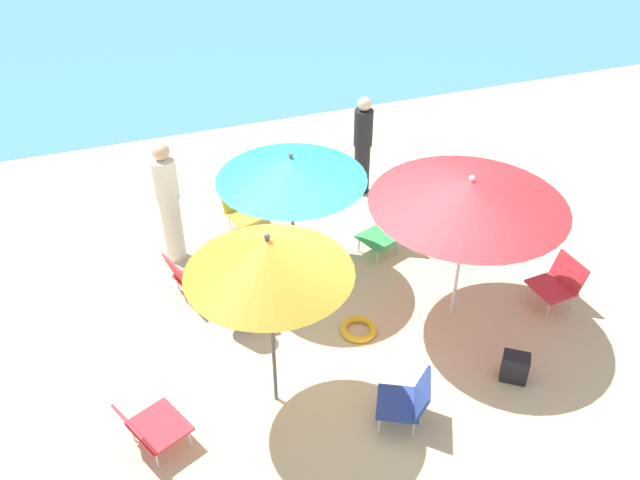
{
  "coord_description": "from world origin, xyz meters",
  "views": [
    {
      "loc": [
        -2.51,
        -5.37,
        5.58
      ],
      "look_at": [
        -0.28,
        0.97,
        0.7
      ],
      "focal_mm": 37.99,
      "sensor_mm": 36.0,
      "label": 1
    }
  ],
  "objects": [
    {
      "name": "beach_chair_b",
      "position": [
        0.82,
        1.4,
        0.34
      ],
      "size": [
        0.73,
        0.64,
        0.67
      ],
      "rotation": [
        0.0,
        0.0,
        -2.78
      ],
      "color": "#33934C",
      "rests_on": "ground_plane"
    },
    {
      "name": "beach_chair_c",
      "position": [
        -1.89,
        1.3,
        0.31
      ],
      "size": [
        0.66,
        0.65,
        0.61
      ],
      "rotation": [
        0.0,
        0.0,
        0.34
      ],
      "color": "red",
      "rests_on": "ground_plane"
    },
    {
      "name": "swim_ring",
      "position": [
        -0.14,
        -0.01,
        0.04
      ],
      "size": [
        0.43,
        0.43,
        0.08
      ],
      "primitive_type": "torus",
      "color": "yellow",
      "rests_on": "ground_plane"
    },
    {
      "name": "person_a",
      "position": [
        -1.92,
        2.16,
        0.87
      ],
      "size": [
        0.32,
        0.32,
        1.72
      ],
      "rotation": [
        0.0,
        0.0,
        0.35
      ],
      "color": "silver",
      "rests_on": "ground_plane"
    },
    {
      "name": "person_b",
      "position": [
        1.08,
        2.92,
        0.8
      ],
      "size": [
        0.28,
        0.28,
        1.56
      ],
      "rotation": [
        0.0,
        0.0,
        2.2
      ],
      "color": "black",
      "rests_on": "ground_plane"
    },
    {
      "name": "beach_chair_f",
      "position": [
        2.36,
        -0.31,
        0.32
      ],
      "size": [
        0.56,
        0.54,
        0.6
      ],
      "rotation": [
        0.0,
        0.0,
        3.23
      ],
      "color": "red",
      "rests_on": "ground_plane"
    },
    {
      "name": "beach_chair_d",
      "position": [
        -0.85,
        2.59,
        0.33
      ],
      "size": [
        0.7,
        0.71,
        0.63
      ],
      "rotation": [
        0.0,
        0.0,
        -1.26
      ],
      "color": "gold",
      "rests_on": "ground_plane"
    },
    {
      "name": "person_c",
      "position": [
        -1.44,
        0.49,
        0.49
      ],
      "size": [
        0.56,
        0.37,
        0.98
      ],
      "rotation": [
        0.0,
        0.0,
        0.14
      ],
      "color": "#2D519E",
      "rests_on": "ground_plane"
    },
    {
      "name": "umbrella_orange",
      "position": [
        -1.35,
        -0.67,
        1.9
      ],
      "size": [
        1.58,
        1.58,
        2.15
      ],
      "color": "#4C4C51",
      "rests_on": "ground_plane"
    },
    {
      "name": "umbrella_teal",
      "position": [
        -0.53,
        1.27,
        1.6
      ],
      "size": [
        1.81,
        1.81,
        1.8
      ],
      "color": "#4C4C51",
      "rests_on": "ground_plane"
    },
    {
      "name": "beach_bag",
      "position": [
        1.18,
        -1.25,
        0.17
      ],
      "size": [
        0.34,
        0.33,
        0.34
      ],
      "primitive_type": "cube",
      "rotation": [
        0.0,
        0.0,
        5.66
      ],
      "color": "black",
      "rests_on": "ground_plane"
    },
    {
      "name": "ground_plane",
      "position": [
        0.0,
        0.0,
        0.0
      ],
      "size": [
        40.0,
        40.0,
        0.0
      ],
      "primitive_type": "plane",
      "color": "#D3BC8C"
    },
    {
      "name": "beach_chair_a",
      "position": [
        -2.67,
        -0.87,
        0.31
      ],
      "size": [
        0.72,
        0.72,
        0.58
      ],
      "rotation": [
        0.0,
        0.0,
        0.43
      ],
      "color": "red",
      "rests_on": "ground_plane"
    },
    {
      "name": "sea_water",
      "position": [
        0.0,
        13.76,
        0.0
      ],
      "size": [
        40.0,
        16.0,
        0.01
      ],
      "primitive_type": "cube",
      "color": "teal",
      "rests_on": "ground_plane"
    },
    {
      "name": "beach_chair_e",
      "position": [
        -0.17,
        -1.38,
        0.31
      ],
      "size": [
        0.67,
        0.64,
        0.59
      ],
      "rotation": [
        0.0,
        0.0,
        2.67
      ],
      "color": "navy",
      "rests_on": "ground_plane"
    },
    {
      "name": "umbrella_red",
      "position": [
        1.05,
        -0.09,
        1.74
      ],
      "size": [
        2.18,
        2.18,
        1.95
      ],
      "color": "silver",
      "rests_on": "ground_plane"
    }
  ]
}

